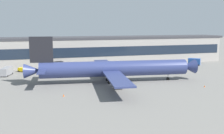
# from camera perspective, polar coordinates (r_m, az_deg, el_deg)

# --- Properties ---
(ground_plane) EXTENTS (600.00, 600.00, 0.00)m
(ground_plane) POSITION_cam_1_polar(r_m,az_deg,el_deg) (91.61, 0.69, -3.95)
(ground_plane) COLOR slate
(terminal_building) EXTENTS (155.05, 16.62, 14.59)m
(terminal_building) POSITION_cam_1_polar(r_m,az_deg,el_deg) (138.58, -5.43, 3.56)
(terminal_building) COLOR #9E9993
(terminal_building) RESTS_ON ground_plane
(airliner) EXTENTS (63.10, 54.24, 16.84)m
(airliner) POSITION_cam_1_polar(r_m,az_deg,el_deg) (95.13, 0.14, -0.37)
(airliner) COLOR navy
(airliner) RESTS_ON ground_plane
(fuel_truck) EXTENTS (4.80, 8.83, 3.35)m
(fuel_truck) POSITION_cam_1_polar(r_m,az_deg,el_deg) (117.13, -21.92, -0.78)
(fuel_truck) COLOR gray
(fuel_truck) RESTS_ON ground_plane
(follow_me_car) EXTENTS (4.76, 3.82, 1.85)m
(follow_me_car) POSITION_cam_1_polar(r_m,az_deg,el_deg) (137.37, 12.50, 0.72)
(follow_me_car) COLOR black
(follow_me_car) RESTS_ON ground_plane
(baggage_tug) EXTENTS (4.09, 3.73, 1.85)m
(baggage_tug) POSITION_cam_1_polar(r_m,az_deg,el_deg) (123.59, -18.90, -0.50)
(baggage_tug) COLOR yellow
(baggage_tug) RESTS_ON ground_plane
(stair_truck) EXTENTS (6.11, 5.73, 3.55)m
(stair_truck) POSITION_cam_1_polar(r_m,az_deg,el_deg) (142.44, 17.51, 1.16)
(stair_truck) COLOR #2651A5
(stair_truck) RESTS_ON ground_plane
(belt_loader) EXTENTS (6.61, 2.85, 1.95)m
(belt_loader) POSITION_cam_1_polar(r_m,az_deg,el_deg) (133.10, 7.12, 0.62)
(belt_loader) COLOR white
(belt_loader) RESTS_ON ground_plane
(catering_truck) EXTENTS (7.65, 5.01, 4.15)m
(catering_truck) POSITION_cam_1_polar(r_m,az_deg,el_deg) (122.27, -12.25, 0.27)
(catering_truck) COLOR black
(catering_truck) RESTS_ON ground_plane
(traffic_cone_0) EXTENTS (0.51, 0.51, 0.63)m
(traffic_cone_0) POSITION_cam_1_polar(r_m,az_deg,el_deg) (78.73, -10.49, -6.07)
(traffic_cone_0) COLOR #F2590C
(traffic_cone_0) RESTS_ON ground_plane
(traffic_cone_1) EXTENTS (0.46, 0.46, 0.58)m
(traffic_cone_1) POSITION_cam_1_polar(r_m,az_deg,el_deg) (94.00, 19.49, -3.96)
(traffic_cone_1) COLOR #F2590C
(traffic_cone_1) RESTS_ON ground_plane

